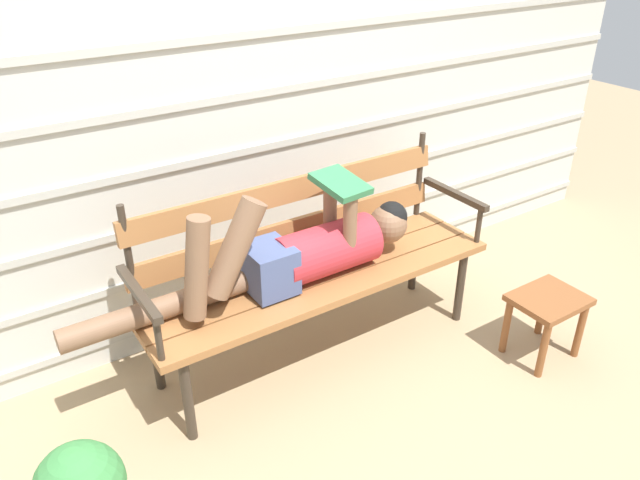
# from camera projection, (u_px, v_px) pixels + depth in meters

# --- Properties ---
(ground_plane) EXTENTS (12.00, 12.00, 0.00)m
(ground_plane) POSITION_uv_depth(u_px,v_px,m) (337.00, 366.00, 2.99)
(ground_plane) COLOR tan
(house_siding) EXTENTS (5.17, 0.08, 2.41)m
(house_siding) POSITION_uv_depth(u_px,v_px,m) (260.00, 91.00, 2.90)
(house_siding) COLOR beige
(house_siding) RESTS_ON ground
(park_bench) EXTENTS (1.75, 0.49, 0.93)m
(park_bench) POSITION_uv_depth(u_px,v_px,m) (312.00, 258.00, 2.91)
(park_bench) COLOR #9E6638
(park_bench) RESTS_ON ground
(reclining_person) EXTENTS (1.66, 0.27, 0.52)m
(reclining_person) POSITION_uv_depth(u_px,v_px,m) (300.00, 252.00, 2.75)
(reclining_person) COLOR #B72D38
(footstool) EXTENTS (0.34, 0.28, 0.34)m
(footstool) POSITION_uv_depth(u_px,v_px,m) (547.00, 310.00, 2.95)
(footstool) COLOR brown
(footstool) RESTS_ON ground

